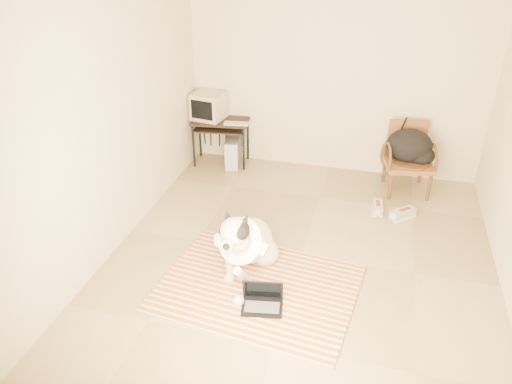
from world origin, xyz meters
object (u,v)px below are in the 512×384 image
at_px(computer_desk, 220,127).
at_px(pc_tower, 233,152).
at_px(dog, 246,243).
at_px(laptop, 262,300).
at_px(crt_monitor, 209,106).
at_px(rattan_chair, 408,158).
at_px(backpack, 411,147).

relative_size(computer_desk, pc_tower, 1.74).
xyz_separation_m(dog, laptop, (0.29, -0.49, -0.26)).
xyz_separation_m(dog, crt_monitor, (-1.23, 2.42, 0.51)).
xyz_separation_m(dog, computer_desk, (-1.05, 2.38, 0.22)).
distance_m(laptop, crt_monitor, 3.37).
distance_m(laptop, pc_tower, 3.06).
relative_size(crt_monitor, rattan_chair, 0.54).
height_order(dog, backpack, dog).
height_order(computer_desk, crt_monitor, crt_monitor).
relative_size(laptop, crt_monitor, 0.87).
bearing_deg(laptop, dog, 120.87).
xyz_separation_m(laptop, crt_monitor, (-1.52, 2.91, 0.77)).
xyz_separation_m(computer_desk, backpack, (2.62, -0.15, 0.04)).
xyz_separation_m(laptop, pc_tower, (-1.15, 2.83, 0.13)).
relative_size(laptop, computer_desk, 0.50).
bearing_deg(dog, crt_monitor, 116.85).
bearing_deg(backpack, laptop, -115.34).
relative_size(laptop, backpack, 0.66).
bearing_deg(pc_tower, backpack, -2.79).
height_order(rattan_chair, backpack, rattan_chair).
xyz_separation_m(rattan_chair, backpack, (0.02, -0.01, 0.16)).
bearing_deg(rattan_chair, laptop, -114.97).
bearing_deg(laptop, crt_monitor, 117.55).
relative_size(laptop, pc_tower, 0.86).
height_order(crt_monitor, backpack, crt_monitor).
height_order(laptop, rattan_chair, rattan_chair).
distance_m(computer_desk, backpack, 2.63).
bearing_deg(computer_desk, rattan_chair, -3.07).
xyz_separation_m(laptop, rattan_chair, (1.27, 2.73, 0.36)).
relative_size(crt_monitor, backpack, 0.76).
xyz_separation_m(pc_tower, rattan_chair, (2.42, -0.11, 0.24)).
bearing_deg(backpack, crt_monitor, 176.00).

